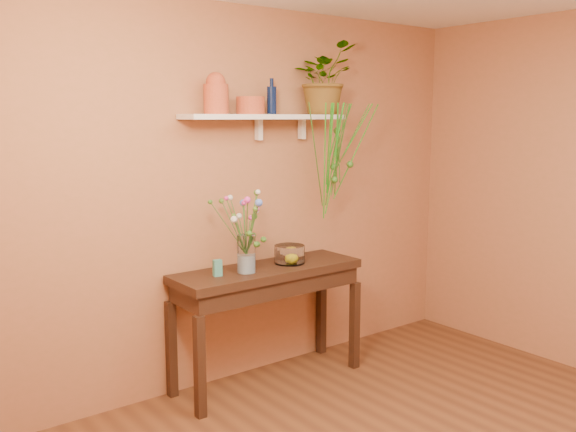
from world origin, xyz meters
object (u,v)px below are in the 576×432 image
(bouquet, at_px, (247,217))
(glass_bowl, at_px, (290,255))
(glass_vase, at_px, (246,257))
(terracotta_jug, at_px, (216,94))
(spider_plant, at_px, (323,79))
(sideboard, at_px, (268,284))
(blue_bottle, at_px, (272,100))

(bouquet, relative_size, glass_bowl, 2.03)
(glass_vase, relative_size, glass_bowl, 1.19)
(terracotta_jug, xyz_separation_m, spider_plant, (0.95, 0.01, 0.14))
(bouquet, xyz_separation_m, glass_bowl, (0.41, 0.06, -0.33))
(glass_bowl, bearing_deg, glass_vase, -174.08)
(sideboard, height_order, spider_plant, spider_plant)
(blue_bottle, bearing_deg, glass_vase, -153.38)
(blue_bottle, relative_size, glass_vase, 0.96)
(sideboard, relative_size, glass_bowl, 6.36)
(sideboard, xyz_separation_m, bouquet, (-0.22, -0.07, 0.52))
(glass_vase, bearing_deg, spider_plant, 10.87)
(terracotta_jug, bearing_deg, glass_bowl, -10.88)
(spider_plant, distance_m, bouquet, 1.27)
(spider_plant, xyz_separation_m, glass_bowl, (-0.41, -0.11, -1.28))
(spider_plant, bearing_deg, glass_vase, -169.13)
(spider_plant, xyz_separation_m, bouquet, (-0.82, -0.18, -0.95))
(blue_bottle, xyz_separation_m, glass_vase, (-0.35, -0.17, -1.07))
(glass_vase, height_order, bouquet, bouquet)
(sideboard, xyz_separation_m, glass_bowl, (0.20, -0.00, 0.19))
(blue_bottle, relative_size, bouquet, 0.56)
(terracotta_jug, relative_size, glass_bowl, 1.24)
(spider_plant, bearing_deg, sideboard, -169.48)
(glass_vase, bearing_deg, bouquet, -111.50)
(blue_bottle, relative_size, glass_bowl, 1.14)
(blue_bottle, height_order, bouquet, blue_bottle)
(glass_vase, bearing_deg, glass_bowl, 5.92)
(bouquet, bearing_deg, sideboard, 16.54)
(glass_vase, bearing_deg, sideboard, 11.85)
(sideboard, relative_size, bouquet, 3.14)
(spider_plant, height_order, bouquet, spider_plant)
(spider_plant, bearing_deg, terracotta_jug, -179.36)
(sideboard, height_order, blue_bottle, blue_bottle)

